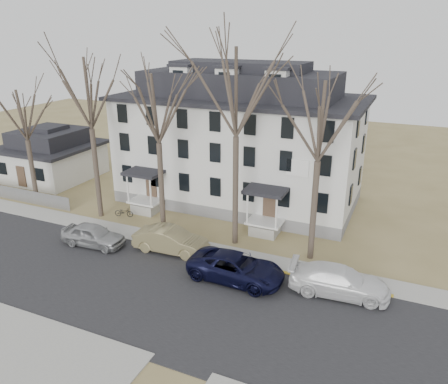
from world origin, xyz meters
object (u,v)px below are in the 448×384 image
at_px(bicycle_left, 124,212).
at_px(tree_far_left, 88,88).
at_px(tree_center, 236,86).
at_px(tree_bungalow, 23,112).
at_px(boarding_house, 239,141).
at_px(car_tan, 171,241).
at_px(tree_mid_left, 157,104).
at_px(car_silver, 93,235).
at_px(car_navy, 236,268).
at_px(small_house, 52,156).
at_px(car_white, 339,281).
at_px(tree_mid_right, 321,116).

bearing_deg(bicycle_left, tree_far_left, 91.68).
bearing_deg(tree_center, tree_bungalow, 180.00).
xyz_separation_m(boarding_house, car_tan, (-0.51, -11.24, -4.53)).
distance_m(tree_mid_left, car_silver, 10.34).
height_order(tree_mid_left, tree_bungalow, tree_mid_left).
height_order(tree_mid_left, bicycle_left, tree_mid_left).
xyz_separation_m(car_tan, car_navy, (5.50, -1.54, -0.02)).
distance_m(tree_bungalow, car_navy, 22.70).
xyz_separation_m(small_house, car_silver, (13.99, -10.69, -1.46)).
height_order(tree_mid_left, car_white, tree_mid_left).
distance_m(tree_mid_left, car_navy, 12.74).
relative_size(tree_bungalow, bicycle_left, 6.97).
distance_m(tree_mid_right, tree_bungalow, 24.54).
relative_size(small_house, tree_mid_right, 0.68).
height_order(small_house, tree_center, tree_center).
height_order(tree_far_left, car_silver, tree_far_left).
xyz_separation_m(tree_mid_left, tree_mid_right, (11.50, 0.00, 0.00)).
relative_size(tree_mid_right, tree_bungalow, 1.18).
distance_m(tree_mid_right, car_navy, 10.52).
bearing_deg(car_silver, tree_center, -67.12).
bearing_deg(car_white, tree_center, 60.17).
distance_m(tree_far_left, tree_mid_right, 17.52).
bearing_deg(car_silver, tree_mid_left, -37.44).
bearing_deg(boarding_house, tree_center, -69.80).
relative_size(tree_mid_left, tree_mid_right, 1.00).
relative_size(small_house, car_tan, 1.68).
height_order(small_house, tree_mid_left, tree_mid_left).
bearing_deg(car_tan, tree_mid_right, -74.45).
xyz_separation_m(small_house, tree_mid_right, (28.50, -6.20, 7.35)).
bearing_deg(car_silver, tree_bungalow, 62.13).
bearing_deg(tree_bungalow, car_navy, -12.42).
distance_m(tree_mid_left, bicycle_left, 10.07).
relative_size(tree_mid_left, car_white, 2.22).
height_order(tree_center, car_tan, tree_center).
xyz_separation_m(tree_mid_right, tree_bungalow, (-24.50, 0.00, -1.48)).
distance_m(tree_mid_left, tree_mid_right, 11.50).
bearing_deg(car_white, car_silver, 87.47).
distance_m(tree_bungalow, bicycle_left, 11.81).
bearing_deg(tree_far_left, tree_center, 0.00).
bearing_deg(car_white, tree_mid_left, 70.03).
bearing_deg(boarding_house, bicycle_left, -132.91).
relative_size(boarding_house, car_tan, 4.02).
height_order(boarding_house, tree_bungalow, boarding_house).
xyz_separation_m(tree_center, car_navy, (1.99, -4.62, -10.26)).
bearing_deg(tree_far_left, bicycle_left, 15.84).
relative_size(tree_bungalow, car_tan, 2.08).
bearing_deg(car_navy, car_tan, 76.04).
xyz_separation_m(small_house, tree_mid_left, (17.00, -6.20, 7.35)).
bearing_deg(car_white, car_tan, 81.88).
xyz_separation_m(car_navy, car_white, (6.01, 1.00, 0.00)).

